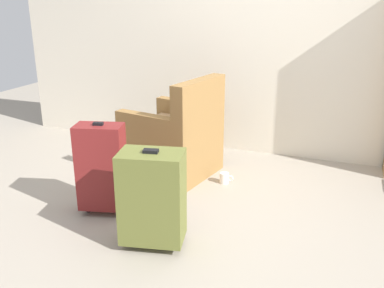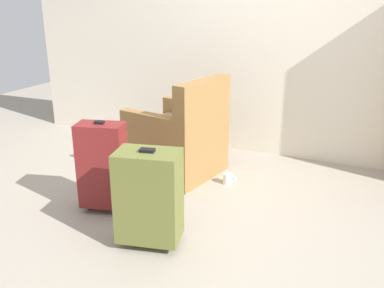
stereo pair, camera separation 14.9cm
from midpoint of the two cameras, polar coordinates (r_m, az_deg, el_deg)
name	(u,v)px [view 1 (the left image)]	position (r m, az deg, el deg)	size (l,w,h in m)	color
ground_plane	(200,227)	(3.07, -0.36, -11.15)	(9.48, 9.48, 0.00)	#9E9384
back_wall	(260,24)	(4.32, 8.08, 15.63)	(5.42, 0.10, 2.60)	beige
armchair	(175,141)	(3.85, -3.34, 0.40)	(0.83, 0.83, 0.90)	olive
mug	(225,178)	(3.74, 3.25, -4.58)	(0.12, 0.08, 0.10)	white
suitcase_olive	(152,197)	(2.73, -6.93, -7.08)	(0.45, 0.34, 0.67)	brown
suitcase_dark_red	(101,167)	(3.20, -13.39, -3.04)	(0.38, 0.28, 0.71)	maroon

